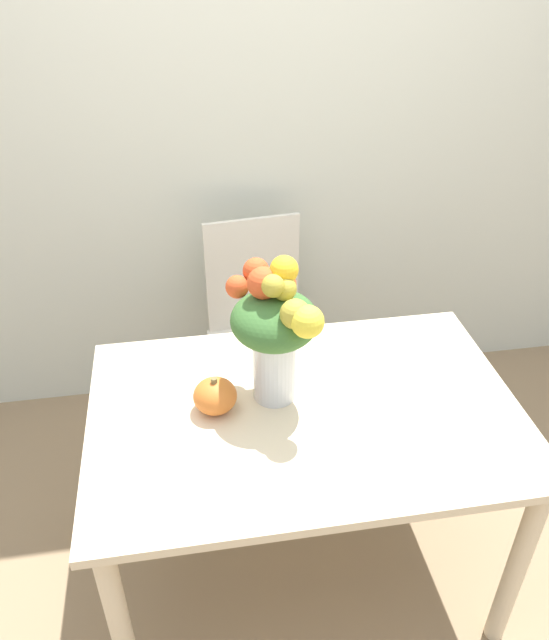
{
  "coord_description": "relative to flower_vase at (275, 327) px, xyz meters",
  "views": [
    {
      "loc": [
        -0.32,
        -1.35,
        2.01
      ],
      "look_at": [
        -0.08,
        0.08,
        1.03
      ],
      "focal_mm": 35.0,
      "sensor_mm": 36.0,
      "label": 1
    }
  ],
  "objects": [
    {
      "name": "flower_vase",
      "position": [
        0.0,
        0.0,
        0.0
      ],
      "size": [
        0.25,
        0.34,
        0.46
      ],
      "color": "silver",
      "rests_on": "dining_table"
    },
    {
      "name": "wall_back",
      "position": [
        0.08,
        1.04,
        0.35
      ],
      "size": [
        8.0,
        0.06,
        2.7
      ],
      "color": "silver",
      "rests_on": "ground_plane"
    },
    {
      "name": "dining_table",
      "position": [
        0.08,
        -0.08,
        -0.36
      ],
      "size": [
        1.28,
        0.85,
        0.75
      ],
      "color": "beige",
      "rests_on": "ground_plane"
    },
    {
      "name": "ground_plane",
      "position": [
        0.08,
        -0.08,
        -1.0
      ],
      "size": [
        12.0,
        12.0,
        0.0
      ],
      "primitive_type": "plane",
      "color": "#8E7556"
    },
    {
      "name": "pumpkin",
      "position": [
        -0.18,
        -0.04,
        -0.2
      ],
      "size": [
        0.13,
        0.13,
        0.12
      ],
      "color": "orange",
      "rests_on": "dining_table"
    },
    {
      "name": "dining_chair_near_window",
      "position": [
        0.05,
        0.71,
        -0.52
      ],
      "size": [
        0.46,
        0.46,
        0.95
      ],
      "rotation": [
        0.0,
        0.0,
        0.1
      ],
      "color": "silver",
      "rests_on": "ground_plane"
    }
  ]
}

